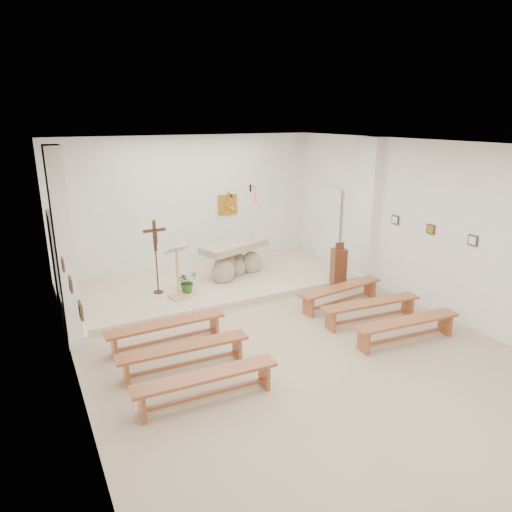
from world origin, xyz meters
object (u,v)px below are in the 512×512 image
donation_pedestal (338,269)px  bench_right_third (407,325)px  altar (234,262)px  crucifix_stand (156,252)px  bench_left_second (184,352)px  bench_left_front (166,328)px  bench_left_third (206,381)px  lectern (178,272)px  bench_right_second (371,307)px  bench_right_front (341,291)px

donation_pedestal → bench_right_third: bearing=-86.0°
altar → crucifix_stand: bearing=169.2°
altar → bench_left_second: 4.27m
donation_pedestal → bench_left_front: 4.52m
bench_left_third → donation_pedestal: bearing=34.7°
bench_left_third → lectern: bearing=80.4°
crucifix_stand → bench_left_third: size_ratio=0.78×
lectern → bench_left_front: (-0.80, -1.71, -0.41)m
lectern → bench_left_third: 3.72m
donation_pedestal → altar: bearing=155.0°
bench_left_second → bench_right_third: size_ratio=1.00×
bench_right_second → bench_right_front: bearing=95.4°
lectern → bench_right_second: bearing=-54.5°
bench_right_front → bench_right_third: (0.00, -1.90, 0.00)m
bench_right_front → bench_left_second: bearing=-172.7°
altar → bench_right_third: (1.36, -4.41, -0.16)m
lectern → bench_right_front: size_ratio=0.56×
donation_pedestal → bench_left_third: bearing=-132.5°
altar → donation_pedestal: (1.93, -1.66, 0.01)m
donation_pedestal → bench_right_second: size_ratio=0.54×
crucifix_stand → donation_pedestal: 4.22m
bench_right_third → bench_left_front: bearing=159.1°
crucifix_stand → bench_left_second: crucifix_stand is taller
bench_left_second → bench_right_second: (3.87, 0.00, 0.00)m
altar → donation_pedestal: 2.55m
bench_right_front → donation_pedestal: bearing=49.6°
bench_left_second → bench_right_second: bearing=2.8°
lectern → bench_right_front: 3.53m
donation_pedestal → bench_left_third: size_ratio=0.54×
crucifix_stand → bench_left_second: 3.30m
altar → donation_pedestal: size_ratio=1.63×
bench_left_front → bench_right_front: bearing=-0.2°
lectern → bench_left_third: size_ratio=0.57×
donation_pedestal → bench_left_front: bearing=-153.5°
bench_left_front → bench_left_second: size_ratio=0.99×
altar → bench_right_third: bearing=-91.5°
bench_left_front → bench_left_third: size_ratio=0.99×
bench_right_second → bench_right_third: same height
bench_left_third → bench_right_third: 3.87m
lectern → bench_right_front: bearing=-42.7°
donation_pedestal → bench_right_second: (-0.57, -1.79, -0.17)m
bench_right_front → bench_right_third: 1.90m
crucifix_stand → donation_pedestal: bearing=-19.9°
bench_left_second → bench_right_third: bearing=-11.0°
crucifix_stand → bench_left_front: (-0.49, -2.22, -0.77)m
crucifix_stand → donation_pedestal: size_ratio=1.44×
bench_right_second → bench_right_third: (0.00, -0.95, 0.00)m
lectern → bench_right_second: (3.06, -2.66, -0.41)m
bench_left_front → bench_left_third: bearing=-90.2°
lectern → bench_left_second: 2.81m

